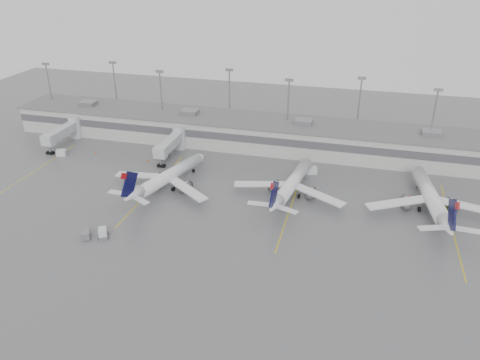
% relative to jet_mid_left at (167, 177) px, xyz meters
% --- Properties ---
extents(ground, '(260.00, 260.00, 0.00)m').
position_rel_jet_mid_left_xyz_m(ground, '(13.85, -24.68, -3.16)').
color(ground, '#565759').
rests_on(ground, ground).
extents(terminal, '(152.00, 17.00, 9.45)m').
position_rel_jet_mid_left_xyz_m(terminal, '(13.84, 33.30, 1.01)').
color(terminal, '#ACACA7').
rests_on(terminal, ground).
extents(light_masts, '(142.40, 8.00, 20.60)m').
position_rel_jet_mid_left_xyz_m(light_masts, '(13.85, 39.07, 8.86)').
color(light_masts, gray).
rests_on(light_masts, ground).
extents(jet_bridge_left, '(4.00, 17.20, 7.00)m').
position_rel_jet_mid_left_xyz_m(jet_bridge_left, '(-41.65, 21.04, 0.71)').
color(jet_bridge_left, '#A9ACAF').
rests_on(jet_bridge_left, ground).
extents(jet_bridge_right, '(4.00, 17.20, 7.00)m').
position_rel_jet_mid_left_xyz_m(jet_bridge_right, '(-6.65, 21.04, 0.71)').
color(jet_bridge_right, '#A9ACAF').
rests_on(jet_bridge_right, ground).
extents(stand_markings, '(105.25, 40.00, 0.01)m').
position_rel_jet_mid_left_xyz_m(stand_markings, '(13.85, -0.68, -3.16)').
color(stand_markings, gold).
rests_on(stand_markings, ground).
extents(jet_mid_left, '(26.93, 30.63, 10.18)m').
position_rel_jet_mid_left_xyz_m(jet_mid_left, '(0.00, 0.00, 0.00)').
color(jet_mid_left, silver).
rests_on(jet_mid_left, ground).
extents(jet_mid_right, '(27.52, 31.06, 10.09)m').
position_rel_jet_mid_left_xyz_m(jet_mid_right, '(30.44, 4.12, -0.03)').
color(jet_mid_right, silver).
rests_on(jet_mid_right, ground).
extents(jet_far_right, '(29.68, 33.49, 10.87)m').
position_rel_jet_mid_left_xyz_m(jet_far_right, '(62.22, 4.92, 0.22)').
color(jet_far_right, silver).
rests_on(jet_far_right, ground).
extents(baggage_tug, '(3.09, 3.53, 1.94)m').
position_rel_jet_mid_left_xyz_m(baggage_tug, '(-4.27, -24.10, -2.41)').
color(baggage_tug, silver).
rests_on(baggage_tug, ground).
extents(baggage_cart, '(2.60, 3.02, 1.69)m').
position_rel_jet_mid_left_xyz_m(baggage_cart, '(-7.47, -25.30, -2.28)').
color(baggage_cart, slate).
rests_on(baggage_cart, ground).
extents(gse_uld_a, '(2.96, 2.40, 1.82)m').
position_rel_jet_mid_left_xyz_m(gse_uld_a, '(-37.73, 11.13, -2.25)').
color(gse_uld_a, silver).
rests_on(gse_uld_a, ground).
extents(gse_uld_b, '(2.87, 2.42, 1.72)m').
position_rel_jet_mid_left_xyz_m(gse_uld_b, '(-0.52, 11.24, -2.30)').
color(gse_uld_b, silver).
rests_on(gse_uld_b, ground).
extents(gse_uld_c, '(3.06, 2.56, 1.85)m').
position_rel_jet_mid_left_xyz_m(gse_uld_c, '(33.72, 17.73, -2.24)').
color(gse_uld_c, silver).
rests_on(gse_uld_c, ground).
extents(gse_loader, '(3.11, 4.10, 2.28)m').
position_rel_jet_mid_left_xyz_m(gse_loader, '(-9.39, 18.46, -2.02)').
color(gse_loader, slate).
rests_on(gse_loader, ground).
extents(cone_a, '(0.41, 0.41, 0.65)m').
position_rel_jet_mid_left_xyz_m(cone_a, '(-29.02, 14.98, -2.84)').
color(cone_a, '#E93B04').
rests_on(cone_a, ground).
extents(cone_b, '(0.47, 0.47, 0.75)m').
position_rel_jet_mid_left_xyz_m(cone_b, '(-11.60, 13.79, -2.79)').
color(cone_b, '#E93B04').
rests_on(cone_b, ground).
extents(cone_c, '(0.48, 0.48, 0.76)m').
position_rel_jet_mid_left_xyz_m(cone_c, '(34.20, 7.90, -2.78)').
color(cone_c, '#E93B04').
rests_on(cone_c, ground).
extents(cone_d, '(0.50, 0.50, 0.80)m').
position_rel_jet_mid_left_xyz_m(cone_d, '(58.34, 10.49, -2.76)').
color(cone_d, '#E93B04').
rests_on(cone_d, ground).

